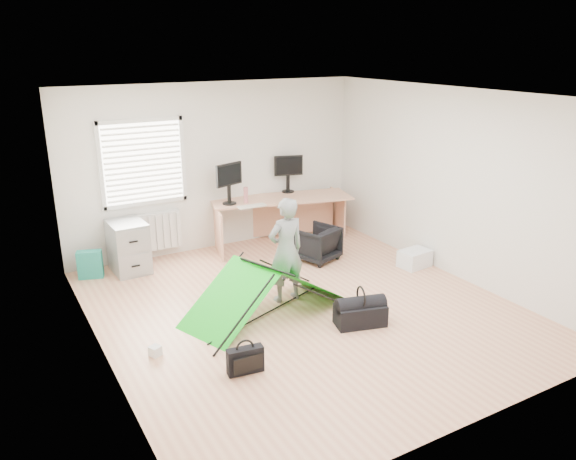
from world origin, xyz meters
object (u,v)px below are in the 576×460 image
office_chair (317,243)px  desk (281,220)px  monitor_right (288,179)px  kite (267,291)px  laptop_bag (245,360)px  duffel_bag (360,315)px  filing_cabinet (128,247)px  storage_crate (415,258)px  monitor_left (229,189)px  thermos (246,195)px  person (286,250)px

office_chair → desk: bearing=-104.2°
monitor_right → kite: monitor_right is taller
laptop_bag → duffel_bag: laptop_bag is taller
kite → filing_cabinet: bearing=95.9°
storage_crate → desk: bearing=122.3°
monitor_left → thermos: bearing=-31.6°
person → filing_cabinet: bearing=-54.7°
desk → monitor_right: bearing=57.5°
monitor_right → kite: bearing=-108.1°
laptop_bag → duffel_bag: (1.67, 0.25, -0.01)m
monitor_right → duffel_bag: bearing=-88.5°
duffel_bag → kite: bearing=151.0°
office_chair → kite: bearing=19.8°
monitor_right → thermos: (-0.93, -0.26, -0.11)m
kite → laptop_bag: kite is taller
desk → storage_crate: bearing=-43.9°
thermos → kite: 2.47m
filing_cabinet → person: bearing=-54.9°
monitor_right → storage_crate: bearing=-50.2°
monitor_left → monitor_right: (1.20, 0.19, -0.01)m
kite → laptop_bag: bearing=-148.1°
laptop_bag → duffel_bag: 1.69m
monitor_left → storage_crate: (2.16, -2.04, -0.91)m
storage_crate → monitor_right: bearing=113.2°
thermos → office_chair: (0.74, -1.00, -0.65)m
filing_cabinet → laptop_bag: filing_cabinet is taller
desk → thermos: bearing=-167.6°
desk → duffel_bag: (-0.61, -3.06, -0.27)m
storage_crate → duffel_bag: bearing=-149.4°
thermos → duffel_bag: thermos is taller
office_chair → duffel_bag: office_chair is taller
monitor_right → filing_cabinet: bearing=-158.9°
thermos → storage_crate: thermos is taller
filing_cabinet → storage_crate: (3.83, -2.01, -0.25)m
laptop_bag → monitor_left: bearing=76.0°
desk → storage_crate: size_ratio=5.03×
person → duffel_bag: bearing=110.2°
person → laptop_bag: (-1.24, -1.32, -0.56)m
person → storage_crate: (2.29, 0.03, -0.58)m
desk → kite: (-1.46, -2.24, -0.08)m
person → office_chair: bearing=-140.1°
storage_crate → laptop_bag: (-3.52, -1.35, 0.01)m
person → kite: (-0.41, -0.25, -0.39)m
thermos → office_chair: 1.40m
monitor_right → office_chair: 1.48m
person → laptop_bag: bearing=44.9°
laptop_bag → storage_crate: bearing=28.9°
filing_cabinet → monitor_left: (1.68, 0.03, 0.66)m
office_chair → person: person is taller
monitor_right → office_chair: monitor_right is taller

